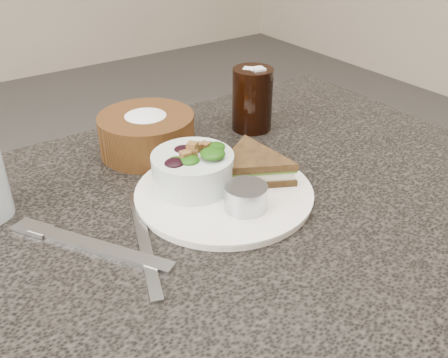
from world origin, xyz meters
name	(u,v)px	position (x,y,z in m)	size (l,w,h in m)	color
dinner_plate	(224,194)	(0.03, 0.02, 0.76)	(0.25, 0.25, 0.01)	white
sandwich	(252,167)	(0.08, 0.03, 0.78)	(0.14, 0.14, 0.04)	#483419
salad_bowl	(193,164)	(0.00, 0.06, 0.80)	(0.12, 0.12, 0.07)	silver
dressing_ramekin	(246,197)	(0.02, -0.03, 0.78)	(0.06, 0.06, 0.04)	#A8ACB4
orange_wedge	(198,162)	(0.03, 0.10, 0.77)	(0.06, 0.06, 0.03)	orange
fork	(99,247)	(-0.17, 0.01, 0.75)	(0.02, 0.21, 0.01)	#AEAFB1
knife	(144,240)	(-0.12, -0.01, 0.75)	(0.01, 0.22, 0.00)	gray
bread_basket	(146,127)	(0.00, 0.21, 0.79)	(0.16, 0.16, 0.09)	#482C13
cola_glass	(252,96)	(0.20, 0.19, 0.81)	(0.07, 0.07, 0.13)	black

